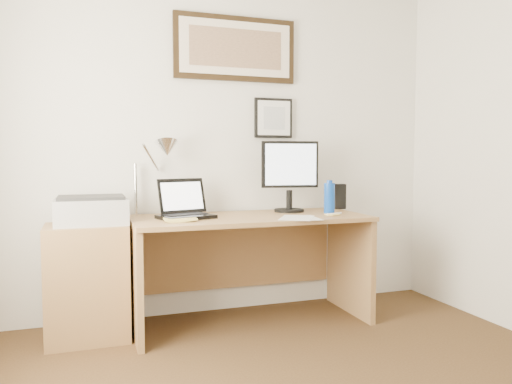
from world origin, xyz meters
name	(u,v)px	position (x,y,z in m)	size (l,w,h in m)	color
wall_back	(215,144)	(0.00, 2.00, 1.25)	(3.50, 0.02, 2.50)	white
side_cabinet	(87,282)	(-0.92, 1.68, 0.36)	(0.50, 0.40, 0.73)	olive
water_bottle	(329,198)	(0.74, 1.59, 0.86)	(0.08, 0.08, 0.22)	#0D40AD
bottle_cap	(330,182)	(0.74, 1.59, 0.98)	(0.04, 0.04, 0.02)	#0D40AD
speaker	(339,196)	(0.96, 1.85, 0.85)	(0.09, 0.08, 0.19)	black
paper_sheet_a	(303,218)	(0.44, 1.40, 0.75)	(0.20, 0.28, 0.00)	white
paper_sheet_b	(297,218)	(0.40, 1.40, 0.75)	(0.21, 0.30, 0.00)	white
sticky_pad	(332,214)	(0.70, 1.47, 0.76)	(0.08, 0.08, 0.01)	#DAC167
marker_pen	(334,214)	(0.72, 1.49, 0.76)	(0.02, 0.02, 0.14)	white
book	(163,219)	(-0.45, 1.58, 0.76)	(0.20, 0.28, 0.02)	#DCCA67
desk	(247,248)	(0.15, 1.72, 0.51)	(1.60, 0.70, 0.75)	olive
laptop	(185,209)	(-0.30, 1.68, 0.81)	(0.40, 0.38, 0.26)	black
lcd_monitor	(290,173)	(0.50, 1.77, 1.04)	(0.42, 0.22, 0.52)	black
printer	(91,210)	(-0.89, 1.70, 0.82)	(0.44, 0.34, 0.18)	#ABABAD
desk_lamp	(164,152)	(-0.41, 1.81, 1.19)	(0.29, 0.27, 0.53)	silver
picture_large	(236,49)	(0.15, 1.97, 1.95)	(0.92, 0.04, 0.47)	black
picture_small	(273,118)	(0.45, 1.97, 1.45)	(0.30, 0.03, 0.30)	black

